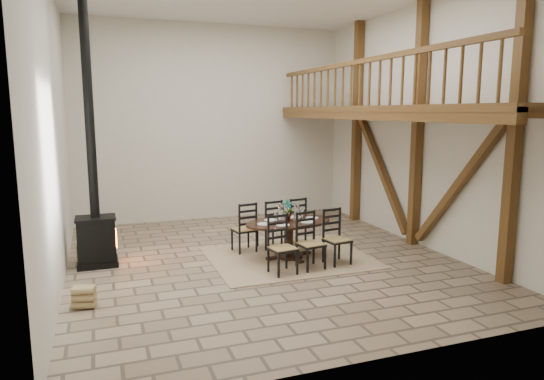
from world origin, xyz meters
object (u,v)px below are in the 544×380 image
object	(u,v)px
wood_stove	(95,206)
log_stack	(84,297)
dining_table	(289,238)
log_basket	(93,253)

from	to	relation	value
wood_stove	log_stack	bearing A→B (deg)	-95.68
wood_stove	log_stack	xyz separation A→B (m)	(-0.19, -1.99, -0.95)
dining_table	log_stack	xyz separation A→B (m)	(-3.67, -1.24, -0.23)
wood_stove	log_basket	size ratio (longest dim) A/B	8.66
wood_stove	log_basket	xyz separation A→B (m)	(-0.07, 0.11, -0.91)
dining_table	log_stack	distance (m)	3.88
log_stack	log_basket	bearing A→B (deg)	86.72
wood_stove	log_stack	distance (m)	2.22
log_basket	log_stack	world-z (taller)	log_basket
dining_table	wood_stove	bearing A→B (deg)	158.92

